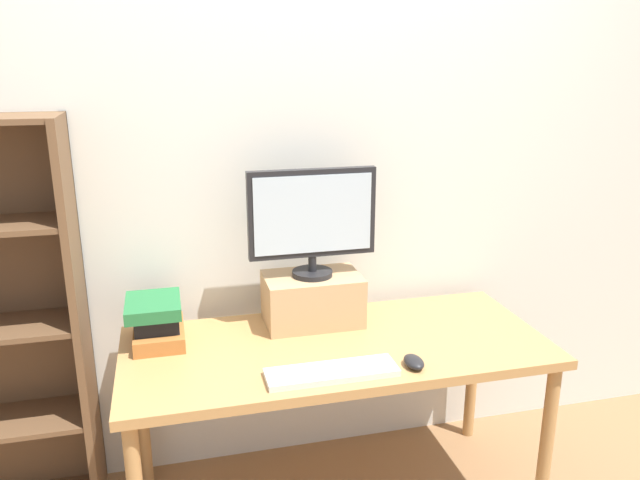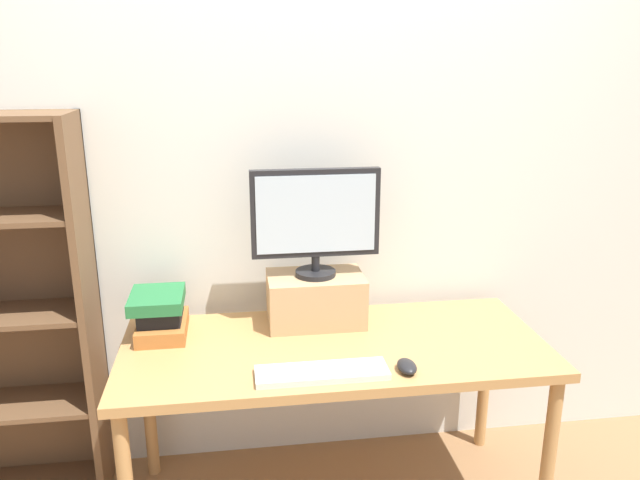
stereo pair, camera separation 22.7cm
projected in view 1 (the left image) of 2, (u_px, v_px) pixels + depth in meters
The scene contains 7 objects.
back_wall at pixel (309, 164), 2.56m from camera, with size 7.00×0.08×2.60m.
desk at pixel (336, 359), 2.34m from camera, with size 1.57×0.69×0.70m.
riser_box at pixel (312, 299), 2.47m from camera, with size 0.38×0.24×0.20m.
computer_monitor at pixel (312, 218), 2.37m from camera, with size 0.49×0.16×0.42m.
keyboard at pixel (332, 372), 2.08m from camera, with size 0.44×0.13×0.02m.
computer_mouse at pixel (414, 362), 2.14m from camera, with size 0.06×0.10×0.04m.
book_stack at pixel (157, 321), 2.31m from camera, with size 0.20×0.26×0.16m.
Camera 1 is at (-0.57, -2.03, 1.73)m, focal length 35.00 mm.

